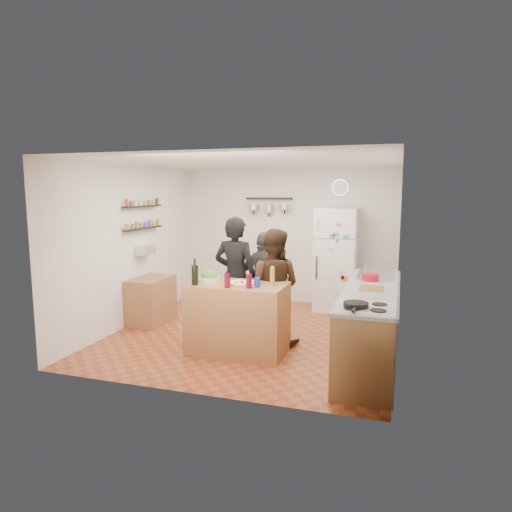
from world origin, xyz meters
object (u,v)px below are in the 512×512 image
(salad_bowl, at_px, (209,279))
(side_table, at_px, (151,300))
(wine_bottle, at_px, (195,275))
(person_back, at_px, (265,282))
(wall_clock, at_px, (340,188))
(prep_island, at_px, (238,318))
(salt_canister, at_px, (257,283))
(red_bowl, at_px, (370,277))
(person_center, at_px, (273,286))
(person_left, at_px, (236,277))
(counter_run, at_px, (370,325))
(fridge, at_px, (336,259))
(skillet, at_px, (356,305))
(pepper_mill, at_px, (272,278))

(salad_bowl, height_order, side_table, salad_bowl)
(wine_bottle, relative_size, person_back, 0.17)
(person_back, bearing_deg, wall_clock, -105.91)
(prep_island, xyz_separation_m, person_back, (0.07, 0.98, 0.30))
(salad_bowl, xyz_separation_m, salt_canister, (0.72, -0.17, 0.03))
(salt_canister, bearing_deg, wine_bottle, -172.87)
(red_bowl, bearing_deg, side_table, 177.71)
(person_center, distance_m, red_bowl, 1.31)
(prep_island, distance_m, person_back, 1.03)
(salt_canister, height_order, person_left, person_left)
(person_left, bearing_deg, wine_bottle, 75.46)
(counter_run, bearing_deg, salt_canister, -165.73)
(prep_island, height_order, fridge, fridge)
(salt_canister, relative_size, counter_run, 0.05)
(person_left, xyz_separation_m, skillet, (1.82, -1.37, 0.07))
(prep_island, height_order, red_bowl, red_bowl)
(prep_island, bearing_deg, person_left, 112.60)
(wine_bottle, height_order, person_center, person_center)
(salt_canister, bearing_deg, wall_clock, 78.24)
(wine_bottle, xyz_separation_m, salt_canister, (0.80, 0.10, -0.07))
(person_back, height_order, fridge, fridge)
(salt_canister, xyz_separation_m, skillet, (1.27, -0.64, -0.03))
(person_left, distance_m, skillet, 2.28)
(prep_island, xyz_separation_m, wine_bottle, (-0.50, -0.22, 0.58))
(wine_bottle, relative_size, person_center, 0.16)
(prep_island, distance_m, salt_canister, 0.61)
(fridge, xyz_separation_m, wall_clock, (0.00, 0.33, 1.25))
(salt_canister, bearing_deg, counter_run, 14.27)
(person_left, bearing_deg, skillet, 145.08)
(person_center, height_order, wall_clock, wall_clock)
(salt_canister, xyz_separation_m, fridge, (0.62, 2.65, -0.07))
(wine_bottle, relative_size, person_left, 0.15)
(person_center, bearing_deg, skillet, 138.41)
(skillet, distance_m, side_table, 3.74)
(salt_canister, relative_size, fridge, 0.07)
(wine_bottle, bearing_deg, person_center, 40.66)
(counter_run, bearing_deg, prep_island, -172.21)
(counter_run, bearing_deg, person_back, 154.74)
(prep_island, distance_m, fridge, 2.73)
(person_left, bearing_deg, red_bowl, -175.40)
(wine_bottle, relative_size, side_table, 0.32)
(salt_canister, xyz_separation_m, person_left, (-0.55, 0.73, -0.10))
(salad_bowl, bearing_deg, person_back, 62.17)
(skillet, bearing_deg, fridge, 101.17)
(fridge, bearing_deg, salad_bowl, -118.40)
(person_center, distance_m, wall_clock, 2.78)
(pepper_mill, bearing_deg, side_table, 160.68)
(salt_canister, distance_m, skillet, 1.42)
(salt_canister, distance_m, fridge, 2.72)
(person_back, bearing_deg, salt_canister, 110.07)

